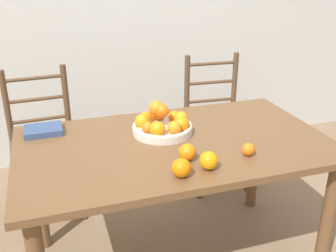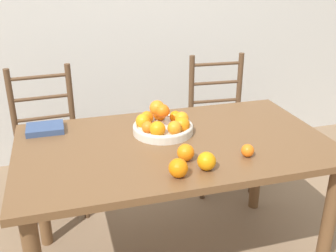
{
  "view_description": "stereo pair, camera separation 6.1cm",
  "coord_description": "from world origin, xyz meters",
  "px_view_note": "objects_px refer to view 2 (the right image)",
  "views": [
    {
      "loc": [
        -0.59,
        -1.7,
        1.62
      ],
      "look_at": [
        -0.03,
        0.03,
        0.84
      ],
      "focal_mm": 42.0,
      "sensor_mm": 36.0,
      "label": 1
    },
    {
      "loc": [
        -0.53,
        -1.72,
        1.62
      ],
      "look_at": [
        -0.03,
        0.03,
        0.84
      ],
      "focal_mm": 42.0,
      "sensor_mm": 36.0,
      "label": 2
    }
  ],
  "objects_px": {
    "fruit_bowl": "(163,124)",
    "orange_loose_0": "(186,152)",
    "book_stack": "(45,129)",
    "orange_loose_2": "(207,161)",
    "chair_right": "(220,125)",
    "chair_left": "(48,145)",
    "orange_loose_1": "(248,150)",
    "orange_loose_3": "(178,168)"
  },
  "relations": [
    {
      "from": "orange_loose_2",
      "to": "chair_left",
      "type": "bearing_deg",
      "value": 122.61
    },
    {
      "from": "chair_right",
      "to": "chair_left",
      "type": "bearing_deg",
      "value": -176.11
    },
    {
      "from": "orange_loose_0",
      "to": "orange_loose_2",
      "type": "relative_size",
      "value": 0.96
    },
    {
      "from": "orange_loose_0",
      "to": "orange_loose_2",
      "type": "height_order",
      "value": "orange_loose_2"
    },
    {
      "from": "fruit_bowl",
      "to": "orange_loose_0",
      "type": "height_order",
      "value": "fruit_bowl"
    },
    {
      "from": "chair_right",
      "to": "fruit_bowl",
      "type": "bearing_deg",
      "value": -129.65
    },
    {
      "from": "orange_loose_2",
      "to": "chair_left",
      "type": "xyz_separation_m",
      "value": [
        -0.7,
        1.09,
        -0.34
      ]
    },
    {
      "from": "fruit_bowl",
      "to": "chair_right",
      "type": "relative_size",
      "value": 0.33
    },
    {
      "from": "orange_loose_3",
      "to": "book_stack",
      "type": "distance_m",
      "value": 0.85
    },
    {
      "from": "fruit_bowl",
      "to": "orange_loose_1",
      "type": "height_order",
      "value": "fruit_bowl"
    },
    {
      "from": "fruit_bowl",
      "to": "book_stack",
      "type": "xyz_separation_m",
      "value": [
        -0.6,
        0.19,
        -0.03
      ]
    },
    {
      "from": "orange_loose_1",
      "to": "chair_left",
      "type": "height_order",
      "value": "chair_left"
    },
    {
      "from": "orange_loose_0",
      "to": "chair_left",
      "type": "xyz_separation_m",
      "value": [
        -0.64,
        0.98,
        -0.33
      ]
    },
    {
      "from": "chair_left",
      "to": "orange_loose_1",
      "type": "bearing_deg",
      "value": -51.59
    },
    {
      "from": "orange_loose_3",
      "to": "orange_loose_0",
      "type": "bearing_deg",
      "value": 59.69
    },
    {
      "from": "fruit_bowl",
      "to": "orange_loose_1",
      "type": "relative_size",
      "value": 5.23
    },
    {
      "from": "chair_left",
      "to": "chair_right",
      "type": "distance_m",
      "value": 1.24
    },
    {
      "from": "fruit_bowl",
      "to": "chair_left",
      "type": "relative_size",
      "value": 0.33
    },
    {
      "from": "chair_left",
      "to": "orange_loose_2",
      "type": "bearing_deg",
      "value": -61.08
    },
    {
      "from": "orange_loose_0",
      "to": "book_stack",
      "type": "xyz_separation_m",
      "value": [
        -0.62,
        0.52,
        -0.02
      ]
    },
    {
      "from": "chair_left",
      "to": "chair_right",
      "type": "bearing_deg",
      "value": -3.7
    },
    {
      "from": "orange_loose_0",
      "to": "chair_left",
      "type": "height_order",
      "value": "chair_left"
    },
    {
      "from": "orange_loose_2",
      "to": "chair_left",
      "type": "height_order",
      "value": "chair_left"
    },
    {
      "from": "fruit_bowl",
      "to": "book_stack",
      "type": "height_order",
      "value": "fruit_bowl"
    },
    {
      "from": "fruit_bowl",
      "to": "chair_right",
      "type": "bearing_deg",
      "value": 46.46
    },
    {
      "from": "chair_left",
      "to": "book_stack",
      "type": "bearing_deg",
      "value": -91.4
    },
    {
      "from": "fruit_bowl",
      "to": "orange_loose_0",
      "type": "bearing_deg",
      "value": -87.1
    },
    {
      "from": "chair_left",
      "to": "orange_loose_0",
      "type": "bearing_deg",
      "value": -60.72
    },
    {
      "from": "orange_loose_1",
      "to": "orange_loose_3",
      "type": "xyz_separation_m",
      "value": [
        -0.37,
        -0.09,
        0.01
      ]
    },
    {
      "from": "orange_loose_1",
      "to": "orange_loose_3",
      "type": "height_order",
      "value": "orange_loose_3"
    },
    {
      "from": "orange_loose_3",
      "to": "chair_left",
      "type": "relative_size",
      "value": 0.09
    },
    {
      "from": "chair_left",
      "to": "book_stack",
      "type": "distance_m",
      "value": 0.56
    },
    {
      "from": "book_stack",
      "to": "chair_right",
      "type": "bearing_deg",
      "value": 20.62
    },
    {
      "from": "orange_loose_1",
      "to": "chair_right",
      "type": "height_order",
      "value": "chair_right"
    },
    {
      "from": "orange_loose_1",
      "to": "orange_loose_2",
      "type": "relative_size",
      "value": 0.73
    },
    {
      "from": "orange_loose_0",
      "to": "book_stack",
      "type": "bearing_deg",
      "value": 139.85
    },
    {
      "from": "orange_loose_0",
      "to": "chair_right",
      "type": "xyz_separation_m",
      "value": [
        0.6,
        0.98,
        -0.33
      ]
    },
    {
      "from": "orange_loose_0",
      "to": "book_stack",
      "type": "distance_m",
      "value": 0.81
    },
    {
      "from": "orange_loose_1",
      "to": "fruit_bowl",
      "type": "bearing_deg",
      "value": 129.48
    },
    {
      "from": "chair_right",
      "to": "orange_loose_3",
      "type": "bearing_deg",
      "value": -117.58
    },
    {
      "from": "orange_loose_2",
      "to": "chair_right",
      "type": "distance_m",
      "value": 1.26
    },
    {
      "from": "orange_loose_2",
      "to": "chair_right",
      "type": "xyz_separation_m",
      "value": [
        0.54,
        1.09,
        -0.34
      ]
    }
  ]
}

